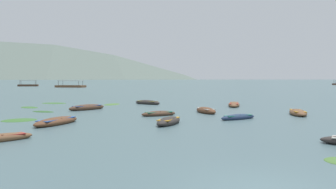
{
  "coord_description": "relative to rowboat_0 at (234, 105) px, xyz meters",
  "views": [
    {
      "loc": [
        -2.57,
        -9.37,
        3.05
      ],
      "look_at": [
        -2.61,
        44.41,
        0.56
      ],
      "focal_mm": 36.92,
      "sensor_mm": 36.0,
      "label": 1
    }
  ],
  "objects": [
    {
      "name": "ground_plane",
      "position": [
        -4.68,
        1471.59,
        -0.19
      ],
      "size": [
        6000.0,
        6000.0,
        0.0
      ],
      "primitive_type": "plane",
      "color": "#476066"
    },
    {
      "name": "mountain_1",
      "position": [
        -496.6,
        1770.6,
        287.33
      ],
      "size": [
        1986.67,
        1986.67,
        575.03
      ],
      "primitive_type": "cone",
      "color": "slate",
      "rests_on": "ground"
    },
    {
      "name": "mountain_2",
      "position": [
        432.02,
        1850.74,
        159.9
      ],
      "size": [
        898.63,
        898.63,
        320.18
      ],
      "primitive_type": "cone",
      "color": "slate",
      "rests_on": "ground"
    },
    {
      "name": "rowboat_0",
      "position": [
        0.0,
        0.0,
        0.0
      ],
      "size": [
        2.11,
        4.61,
        0.61
      ],
      "color": "brown",
      "rests_on": "ground"
    },
    {
      "name": "rowboat_1",
      "position": [
        3.64,
        -8.99,
        -0.0
      ],
      "size": [
        1.84,
        3.95,
        0.6
      ],
      "color": "brown",
      "rests_on": "ground"
    },
    {
      "name": "rowboat_2",
      "position": [
        -7.2,
        -14.88,
        0.0
      ],
      "size": [
        2.2,
        3.54,
        0.61
      ],
      "color": "#2D2826",
      "rests_on": "ground"
    },
    {
      "name": "rowboat_3",
      "position": [
        -3.88,
        -7.22,
        0.01
      ],
      "size": [
        2.09,
        3.55,
        0.63
      ],
      "color": "brown",
      "rests_on": "ground"
    },
    {
      "name": "rowboat_4",
      "position": [
        -14.69,
        -14.88,
        -0.0
      ],
      "size": [
        2.6,
        4.43,
        0.59
      ],
      "color": "brown",
      "rests_on": "ground"
    },
    {
      "name": "rowboat_6",
      "position": [
        -9.69,
        3.16,
        0.0
      ],
      "size": [
        3.62,
        3.24,
        0.62
      ],
      "color": "#2D2826",
      "rests_on": "ground"
    },
    {
      "name": "rowboat_9",
      "position": [
        -2.0,
        -12.05,
        -0.04
      ],
      "size": [
        3.2,
        2.45,
        0.48
      ],
      "color": "navy",
      "rests_on": "ground"
    },
    {
      "name": "rowboat_10",
      "position": [
        -15.42,
        -21.08,
        -0.04
      ],
      "size": [
        2.81,
        2.78,
        0.46
      ],
      "color": "brown",
      "rests_on": "ground"
    },
    {
      "name": "rowboat_11",
      "position": [
        -8.02,
        -9.54,
        -0.03
      ],
      "size": [
        3.19,
        2.36,
        0.49
      ],
      "color": "#4C3323",
      "rests_on": "ground"
    },
    {
      "name": "rowboat_12",
      "position": [
        -15.18,
        -4.19,
        0.02
      ],
      "size": [
        3.48,
        3.83,
        0.66
      ],
      "color": "#4C3323",
      "rests_on": "ground"
    },
    {
      "name": "ferry_1",
      "position": [
        -40.94,
        81.42,
        0.26
      ],
      "size": [
        10.75,
        6.09,
        2.54
      ],
      "color": "brown",
      "rests_on": "ground"
    },
    {
      "name": "ferry_2",
      "position": [
        -62.43,
        98.23,
        0.26
      ],
      "size": [
        7.89,
        4.68,
        2.54
      ],
      "color": "#4C3323",
      "rests_on": "ground"
    },
    {
      "name": "weed_patch_0",
      "position": [
        -18.12,
        -12.73,
        -0.19
      ],
      "size": [
        3.37,
        3.36,
        0.14
      ],
      "primitive_type": "ellipsoid",
      "rotation": [
        0.0,
        0.0,
        0.72
      ],
      "color": "#38662D",
      "rests_on": "ground"
    },
    {
      "name": "weed_patch_1",
      "position": [
        -21.85,
        -1.6,
        -0.19
      ],
      "size": [
        2.93,
        2.92,
        0.14
      ],
      "primitive_type": "ellipsoid",
      "rotation": [
        0.0,
        0.0,
        2.36
      ],
      "color": "#38662D",
      "rests_on": "ground"
    },
    {
      "name": "weed_patch_2",
      "position": [
        -18.71,
        -6.27,
        -0.19
      ],
      "size": [
        2.68,
        2.08,
        0.14
      ],
      "primitive_type": "ellipsoid",
      "rotation": [
        0.0,
        0.0,
        2.68
      ],
      "color": "#2D5628",
      "rests_on": "ground"
    },
    {
      "name": "weed_patch_3",
      "position": [
        -21.29,
        4.53,
        -0.19
      ],
      "size": [
        3.6,
        2.83,
        0.14
      ],
      "primitive_type": "ellipsoid",
      "rotation": [
        0.0,
        0.0,
        2.86
      ],
      "color": "#38662D",
      "rests_on": "ground"
    },
    {
      "name": "weed_patch_6",
      "position": [
        -13.84,
        2.64,
        -0.19
      ],
      "size": [
        2.3,
        3.45,
        0.14
      ],
      "primitive_type": "ellipsoid",
      "rotation": [
        0.0,
        0.0,
        1.34
      ],
      "color": "#477033",
      "rests_on": "ground"
    }
  ]
}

